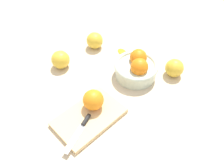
# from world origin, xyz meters

# --- Properties ---
(ground_plane) EXTENTS (2.40, 2.40, 0.00)m
(ground_plane) POSITION_xyz_m (0.00, 0.00, 0.00)
(ground_plane) COLOR beige
(bowl) EXTENTS (0.18, 0.18, 0.11)m
(bowl) POSITION_xyz_m (-0.14, 0.08, 0.04)
(bowl) COLOR beige
(bowl) RESTS_ON ground_plane
(cutting_board) EXTENTS (0.25, 0.17, 0.02)m
(cutting_board) POSITION_xyz_m (0.14, 0.09, 0.01)
(cutting_board) COLOR #DBB77F
(cutting_board) RESTS_ON ground_plane
(orange_on_board) EXTENTS (0.07, 0.07, 0.07)m
(orange_on_board) POSITION_xyz_m (0.10, 0.07, 0.06)
(orange_on_board) COLOR orange
(orange_on_board) RESTS_ON cutting_board
(knife) EXTENTS (0.15, 0.06, 0.01)m
(knife) POSITION_xyz_m (0.20, 0.11, 0.02)
(knife) COLOR silver
(knife) RESTS_ON cutting_board
(apple_back_left) EXTENTS (0.08, 0.08, 0.08)m
(apple_back_left) POSITION_xyz_m (-0.24, 0.19, 0.04)
(apple_back_left) COLOR gold
(apple_back_left) RESTS_ON ground_plane
(apple_front_right) EXTENTS (0.08, 0.08, 0.08)m
(apple_front_right) POSITION_xyz_m (0.04, -0.19, 0.04)
(apple_front_right) COLOR gold
(apple_front_right) RESTS_ON ground_plane
(apple_front_left) EXTENTS (0.08, 0.08, 0.08)m
(apple_front_left) POSITION_xyz_m (-0.15, -0.18, 0.04)
(apple_front_left) COLOR gold
(apple_front_left) RESTS_ON ground_plane
(citrus_peel) EXTENTS (0.05, 0.06, 0.01)m
(citrus_peel) POSITION_xyz_m (-0.21, -0.06, 0.00)
(citrus_peel) COLOR orange
(citrus_peel) RESTS_ON ground_plane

